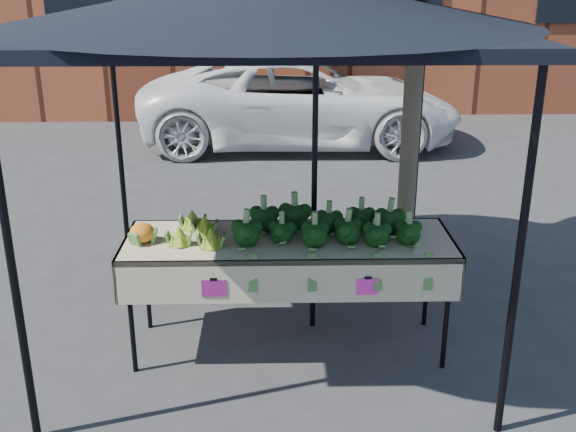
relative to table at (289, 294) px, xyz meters
name	(u,v)px	position (x,y,z in m)	size (l,w,h in m)	color
ground	(283,336)	(-0.04, 0.15, -0.45)	(90.00, 90.00, 0.00)	#2F2F31
table	(289,294)	(0.00, 0.00, 0.00)	(2.40, 0.81, 0.90)	#C8B398
canopy	(268,161)	(-0.15, 0.40, 0.92)	(3.16, 3.16, 2.74)	black
broccoli_heap	(326,221)	(0.27, 0.03, 0.58)	(1.36, 0.56, 0.25)	black
romanesco_cluster	(197,225)	(-0.67, 0.04, 0.55)	(0.42, 0.56, 0.19)	#A1B424
cauliflower_pair	(142,231)	(-1.05, -0.05, 0.54)	(0.19, 0.19, 0.17)	orange
street_tree	(416,40)	(1.04, 0.95, 1.76)	(2.24, 2.24, 4.42)	#1E4C14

